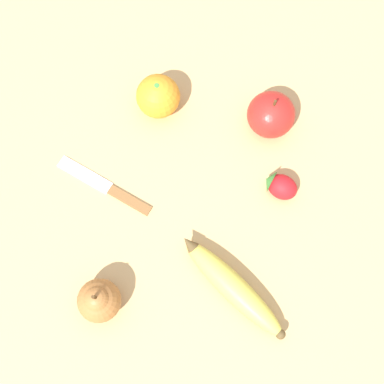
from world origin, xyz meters
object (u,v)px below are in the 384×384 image
object	(u,v)px
banana	(232,287)
paring_knife	(108,187)
orange	(158,96)
strawberry	(280,186)
apple	(271,115)
pear	(99,300)

from	to	relation	value
banana	paring_knife	distance (m)	0.26
orange	paring_knife	bearing A→B (deg)	-35.06
strawberry	apple	bearing A→B (deg)	-55.63
banana	orange	xyz separation A→B (m)	(-0.32, -0.08, 0.02)
paring_knife	banana	bearing A→B (deg)	-98.99
banana	apple	bearing A→B (deg)	-58.95
paring_knife	orange	bearing A→B (deg)	1.47
strawberry	paring_knife	size ratio (longest dim) A/B	0.44
banana	pear	xyz separation A→B (m)	(0.00, -0.20, 0.02)
strawberry	apple	xyz separation A→B (m)	(-0.12, 0.00, 0.02)
strawberry	orange	bearing A→B (deg)	-8.57
orange	paring_knife	world-z (taller)	orange
strawberry	paring_knife	bearing A→B (deg)	28.23
apple	strawberry	bearing A→B (deg)	-0.55
apple	paring_knife	world-z (taller)	apple
pear	apple	size ratio (longest dim) A/B	0.98
pear	strawberry	world-z (taller)	pear
paring_knife	pear	bearing A→B (deg)	-149.26
orange	apple	distance (m)	0.19
orange	pear	world-z (taller)	pear
banana	apple	distance (m)	0.29
paring_knife	apple	bearing A→B (deg)	-36.34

